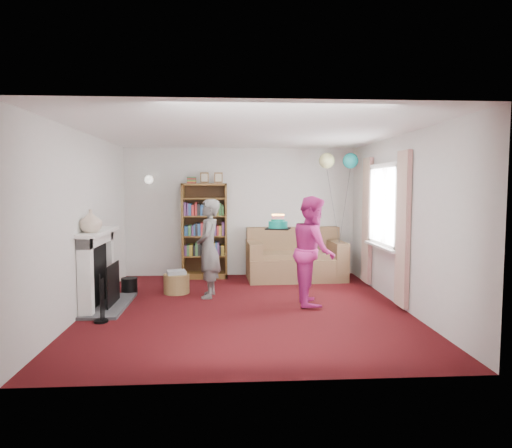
{
  "coord_description": "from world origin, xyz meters",
  "views": [
    {
      "loc": [
        -0.27,
        -6.45,
        1.75
      ],
      "look_at": [
        0.18,
        0.6,
        1.17
      ],
      "focal_mm": 32.0,
      "sensor_mm": 36.0,
      "label": 1
    }
  ],
  "objects": [
    {
      "name": "window_bay",
      "position": [
        2.21,
        0.6,
        1.2
      ],
      "size": [
        0.14,
        2.02,
        2.2
      ],
      "color": "white",
      "rests_on": "ground"
    },
    {
      "name": "wall_left",
      "position": [
        -2.26,
        0.0,
        1.25
      ],
      "size": [
        0.02,
        5.0,
        2.5
      ],
      "primitive_type": "cube",
      "color": "silver",
      "rests_on": "ground"
    },
    {
      "name": "wall_back",
      "position": [
        0.0,
        2.51,
        1.25
      ],
      "size": [
        4.5,
        0.02,
        2.5
      ],
      "primitive_type": "cube",
      "color": "silver",
      "rests_on": "ground"
    },
    {
      "name": "birthday_cake",
      "position": [
        0.49,
        0.27,
        1.18
      ],
      "size": [
        0.34,
        0.34,
        0.22
      ],
      "rotation": [
        0.0,
        0.0,
        -0.27
      ],
      "color": "black",
      "rests_on": "ground"
    },
    {
      "name": "wall_right",
      "position": [
        2.26,
        0.0,
        1.25
      ],
      "size": [
        0.02,
        5.0,
        2.5
      ],
      "primitive_type": "cube",
      "color": "silver",
      "rests_on": "ground"
    },
    {
      "name": "bookcase",
      "position": [
        -0.7,
        2.3,
        0.89
      ],
      "size": [
        0.86,
        0.42,
        2.02
      ],
      "color": "#472B14",
      "rests_on": "ground"
    },
    {
      "name": "ceiling",
      "position": [
        0.0,
        0.0,
        2.5
      ],
      "size": [
        4.5,
        5.0,
        0.01
      ],
      "primitive_type": "cube",
      "color": "white",
      "rests_on": "wall_back"
    },
    {
      "name": "wall_sconce",
      "position": [
        -1.75,
        2.36,
        1.88
      ],
      "size": [
        0.16,
        0.23,
        0.16
      ],
      "color": "gold",
      "rests_on": "ground"
    },
    {
      "name": "mantel_vase",
      "position": [
        -2.12,
        -0.15,
        1.28
      ],
      "size": [
        0.33,
        0.33,
        0.31
      ],
      "primitive_type": "imported",
      "rotation": [
        0.0,
        0.0,
        0.12
      ],
      "color": "beige",
      "rests_on": "fireplace"
    },
    {
      "name": "balloons",
      "position": [
        1.78,
        1.85,
        2.22
      ],
      "size": [
        0.73,
        0.29,
        1.68
      ],
      "color": "#3F3F3F",
      "rests_on": "ground"
    },
    {
      "name": "sofa",
      "position": [
        1.02,
        2.07,
        0.35
      ],
      "size": [
        1.81,
        0.96,
        0.96
      ],
      "rotation": [
        0.0,
        0.0,
        0.04
      ],
      "color": "olive",
      "rests_on": "ground"
    },
    {
      "name": "ground",
      "position": [
        0.0,
        0.0,
        0.0
      ],
      "size": [
        5.0,
        5.0,
        0.0
      ],
      "primitive_type": "plane",
      "color": "black",
      "rests_on": "ground"
    },
    {
      "name": "person_striped",
      "position": [
        -0.56,
        0.7,
        0.78
      ],
      "size": [
        0.41,
        0.59,
        1.55
      ],
      "primitive_type": "imported",
      "rotation": [
        0.0,
        0.0,
        -1.64
      ],
      "color": "black",
      "rests_on": "ground"
    },
    {
      "name": "fireplace",
      "position": [
        -2.09,
        0.19,
        0.51
      ],
      "size": [
        0.55,
        1.8,
        1.12
      ],
      "color": "#3F3F42",
      "rests_on": "ground"
    },
    {
      "name": "person_magenta",
      "position": [
        1.0,
        0.18,
        0.81
      ],
      "size": [
        0.65,
        0.82,
        1.61
      ],
      "primitive_type": "imported",
      "rotation": [
        0.0,
        0.0,
        1.51
      ],
      "color": "#BA2579",
      "rests_on": "ground"
    },
    {
      "name": "wicker_basket",
      "position": [
        -1.1,
        0.99,
        0.17
      ],
      "size": [
        0.42,
        0.42,
        0.38
      ],
      "rotation": [
        0.0,
        0.0,
        0.26
      ],
      "color": "#A07C4A",
      "rests_on": "ground"
    }
  ]
}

